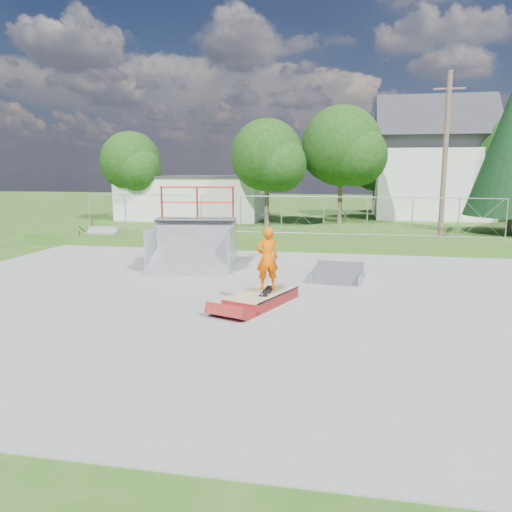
{
  "coord_description": "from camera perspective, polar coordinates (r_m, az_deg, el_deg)",
  "views": [
    {
      "loc": [
        3.32,
        -13.07,
        3.54
      ],
      "look_at": [
        0.65,
        0.72,
        1.1
      ],
      "focal_mm": 35.0,
      "sensor_mm": 36.0,
      "label": 1
    }
  ],
  "objects": [
    {
      "name": "chain_link_fence",
      "position": [
        23.89,
        2.94,
        4.71
      ],
      "size": [
        20.0,
        0.06,
        1.8
      ],
      "primitive_type": null,
      "color": "#9FA2A8",
      "rests_on": "grass_berm"
    },
    {
      "name": "quarter_pipe",
      "position": [
        17.74,
        -7.4,
        3.04
      ],
      "size": [
        3.19,
        2.79,
        2.92
      ],
      "primitive_type": null,
      "rotation": [
        0.0,
        0.0,
        0.12
      ],
      "color": "#9C9FA3",
      "rests_on": "concrete_pad"
    },
    {
      "name": "concrete_stairs",
      "position": [
        24.96,
        -17.42,
        2.18
      ],
      "size": [
        1.5,
        1.6,
        0.8
      ],
      "primitive_type": null,
      "color": "gray",
      "rests_on": "ground"
    },
    {
      "name": "utility_building_flat",
      "position": [
        36.9,
        -6.97,
        6.62
      ],
      "size": [
        10.0,
        6.0,
        3.0
      ],
      "primitive_type": "cube",
      "color": "white",
      "rests_on": "ground"
    },
    {
      "name": "flat_bank_ramp",
      "position": [
        16.18,
        9.31,
        -2.05
      ],
      "size": [
        1.68,
        1.77,
        0.47
      ],
      "primitive_type": null,
      "rotation": [
        0.0,
        0.0,
        -0.08
      ],
      "color": "#9C9FA3",
      "rests_on": "concrete_pad"
    },
    {
      "name": "tree_left_far",
      "position": [
        36.21,
        -13.9,
        10.2
      ],
      "size": [
        4.42,
        4.16,
        6.18
      ],
      "color": "brown",
      "rests_on": "ground"
    },
    {
      "name": "grind_box",
      "position": [
        13.26,
        0.64,
        -4.88
      ],
      "size": [
        1.78,
        2.45,
        0.33
      ],
      "rotation": [
        0.0,
        0.0,
        -0.36
      ],
      "color": "maroon",
      "rests_on": "concrete_pad"
    },
    {
      "name": "tree_center",
      "position": [
        32.91,
        10.24,
        11.98
      ],
      "size": [
        5.44,
        5.12,
        7.6
      ],
      "color": "brown",
      "rests_on": "ground"
    },
    {
      "name": "grass_berm",
      "position": [
        23.04,
        2.56,
        1.64
      ],
      "size": [
        24.0,
        3.0,
        0.5
      ],
      "primitive_type": "cube",
      "color": "#265317",
      "rests_on": "ground"
    },
    {
      "name": "gable_house",
      "position": [
        39.48,
        19.52,
        9.73
      ],
      "size": [
        8.4,
        6.08,
        8.94
      ],
      "color": "white",
      "rests_on": "ground"
    },
    {
      "name": "tree_left_near",
      "position": [
        31.32,
        1.67,
        11.13
      ],
      "size": [
        4.76,
        4.48,
        6.65
      ],
      "color": "brown",
      "rests_on": "ground"
    },
    {
      "name": "skateboard",
      "position": [
        13.14,
        1.27,
        -4.09
      ],
      "size": [
        0.33,
        0.82,
        0.13
      ],
      "primitive_type": "cube",
      "rotation": [
        0.14,
        0.0,
        -0.15
      ],
      "color": "black",
      "rests_on": "grind_box"
    },
    {
      "name": "concrete_pad",
      "position": [
        13.93,
        -3.2,
        -4.79
      ],
      "size": [
        20.0,
        16.0,
        0.04
      ],
      "primitive_type": "cube",
      "color": "gray",
      "rests_on": "ground"
    },
    {
      "name": "utility_pole",
      "position": [
        25.42,
        20.77,
        10.27
      ],
      "size": [
        0.24,
        0.24,
        8.0
      ],
      "primitive_type": "cylinder",
      "color": "brown",
      "rests_on": "ground"
    },
    {
      "name": "tree_back_mid",
      "position": [
        40.97,
        13.81,
        9.71
      ],
      "size": [
        4.08,
        3.84,
        5.7
      ],
      "color": "brown",
      "rests_on": "ground"
    },
    {
      "name": "ground",
      "position": [
        13.94,
        -3.2,
        -4.87
      ],
      "size": [
        120.0,
        120.0,
        0.0
      ],
      "primitive_type": "plane",
      "color": "#265317",
      "rests_on": "ground"
    },
    {
      "name": "skater",
      "position": [
        12.97,
        1.28,
        -0.58
      ],
      "size": [
        0.7,
        0.59,
        1.63
      ],
      "primitive_type": "imported",
      "rotation": [
        0.0,
        0.0,
        3.55
      ],
      "color": "#EE5800",
      "rests_on": "grind_box"
    }
  ]
}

